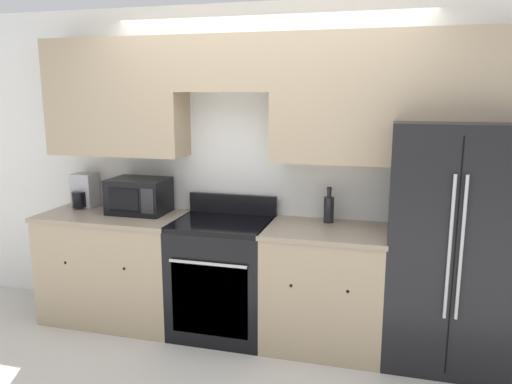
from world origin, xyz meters
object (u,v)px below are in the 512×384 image
(refrigerator, at_px, (448,243))
(microwave, at_px, (139,196))
(bottle, at_px, (329,208))
(oven_range, at_px, (223,277))

(refrigerator, height_order, microwave, refrigerator)
(refrigerator, relative_size, microwave, 3.64)
(microwave, bearing_deg, bottle, 3.81)
(bottle, bearing_deg, oven_range, -166.37)
(oven_range, bearing_deg, bottle, 13.63)
(bottle, bearing_deg, refrigerator, -7.87)
(oven_range, distance_m, microwave, 0.97)
(refrigerator, xyz_separation_m, bottle, (-0.87, 0.12, 0.17))
(refrigerator, height_order, bottle, refrigerator)
(microwave, relative_size, bottle, 1.70)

